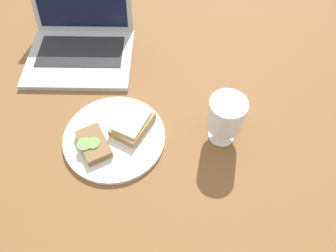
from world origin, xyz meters
TOP-DOWN VIEW (x-y plane):
  - wooden_table at (0.00, 0.00)cm, footprint 140.00×140.00cm
  - plate at (-11.32, -6.41)cm, footprint 25.28×25.28cm
  - sandwich_with_cucumber at (-15.82, -9.34)cm, footprint 9.95×11.39cm
  - sandwich_with_cheese at (-6.87, -3.52)cm, footprint 11.56×12.78cm
  - wine_glass at (15.36, -5.12)cm, footprint 8.68×8.68cm
  - laptop at (-24.45, 25.57)cm, footprint 30.49×29.25cm

SIDE VIEW (x-z plane):
  - wooden_table at x=0.00cm, z-range 0.00..3.00cm
  - plate at x=-11.32cm, z-range 3.00..4.13cm
  - sandwich_with_cucumber at x=-15.82cm, z-range 4.03..6.40cm
  - sandwich_with_cheese at x=-6.87cm, z-range 4.05..7.09cm
  - laptop at x=-24.45cm, z-range -2.95..16.63cm
  - wine_glass at x=15.36cm, z-range 5.18..18.47cm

